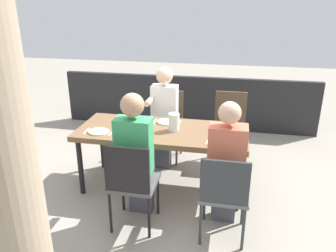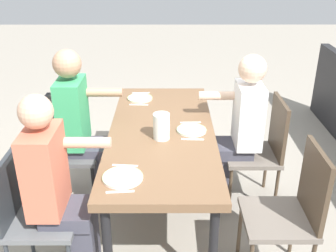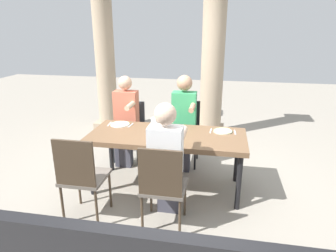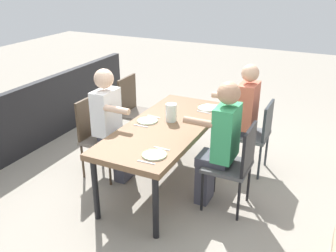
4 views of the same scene
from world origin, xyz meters
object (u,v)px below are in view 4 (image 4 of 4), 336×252
at_px(plate_1, 147,121).
at_px(water_pitcher, 171,113).
at_px(chair_mid_south, 98,132).
at_px(plate_0, 208,108).
at_px(chair_west_south, 135,108).
at_px(diner_guest_third, 241,115).
at_px(diner_man_white, 111,121).
at_px(diner_woman_green, 220,141).
at_px(plate_2, 154,155).
at_px(chair_west_north, 256,132).
at_px(dining_table, 166,131).
at_px(chair_mid_north, 236,162).

bearing_deg(plate_1, water_pitcher, 118.47).
xyz_separation_m(chair_mid_south, plate_0, (-0.80, 1.07, 0.21)).
bearing_deg(water_pitcher, chair_west_south, -126.02).
bearing_deg(plate_1, diner_guest_third, 130.25).
distance_m(diner_man_white, plate_1, 0.42).
relative_size(diner_woman_green, diner_man_white, 1.03).
bearing_deg(diner_woman_green, water_pitcher, -111.31).
height_order(chair_west_south, chair_mid_south, chair_west_south).
height_order(plate_1, water_pitcher, water_pitcher).
bearing_deg(plate_1, plate_2, 33.18).
xyz_separation_m(chair_west_south, plate_0, (0.06, 1.07, 0.19)).
bearing_deg(diner_woman_green, plate_1, -98.15).
xyz_separation_m(plate_0, plate_2, (1.36, -0.02, 0.00)).
relative_size(plate_1, water_pitcher, 1.18).
height_order(plate_1, plate_2, same).
distance_m(chair_west_north, chair_mid_south, 1.87).
bearing_deg(chair_west_south, chair_mid_south, 0.04).
xyz_separation_m(dining_table, diner_man_white, (0.12, -0.63, 0.04)).
xyz_separation_m(chair_mid_north, plate_2, (0.56, -0.62, 0.20)).
xyz_separation_m(dining_table, chair_mid_north, (0.11, 0.83, -0.13)).
distance_m(chair_west_north, chair_west_south, 1.66).
distance_m(chair_west_south, plate_2, 1.78).
bearing_deg(dining_table, plate_1, -92.55).
bearing_deg(water_pitcher, diner_man_white, -68.08).
xyz_separation_m(diner_woman_green, water_pitcher, (-0.25, -0.65, 0.10)).
xyz_separation_m(diner_guest_third, water_pitcher, (0.61, -0.63, 0.12)).
bearing_deg(diner_man_white, water_pitcher, 111.92).
height_order(dining_table, diner_woman_green, diner_woman_green).
height_order(chair_mid_south, diner_man_white, diner_man_white).
height_order(dining_table, chair_mid_north, chair_mid_north).
xyz_separation_m(diner_man_white, water_pitcher, (-0.25, 0.63, 0.12)).
distance_m(chair_mid_north, diner_guest_third, 0.90).
bearing_deg(plate_1, chair_mid_south, -78.33).
bearing_deg(dining_table, diner_guest_third, 139.56).
relative_size(dining_table, chair_mid_north, 2.06).
height_order(diner_woman_green, diner_man_white, diner_woman_green).
xyz_separation_m(dining_table, plate_1, (-0.01, -0.23, 0.07)).
bearing_deg(plate_1, chair_west_north, 124.79).
relative_size(plate_1, plate_2, 1.00).
xyz_separation_m(diner_guest_third, plate_2, (1.42, -0.42, 0.04)).
bearing_deg(chair_west_south, diner_woman_green, 59.91).
relative_size(chair_mid_north, diner_woman_green, 0.69).
bearing_deg(diner_guest_third, chair_west_north, 90.86).
xyz_separation_m(diner_man_white, diner_guest_third, (-0.86, 1.27, -0.01)).
bearing_deg(chair_mid_north, chair_mid_south, -90.00).
height_order(chair_west_south, water_pitcher, chair_west_south).
relative_size(dining_table, chair_mid_south, 2.04).
distance_m(diner_man_white, diner_guest_third, 1.53).
xyz_separation_m(chair_mid_south, water_pitcher, (-0.25, 0.84, 0.29)).
distance_m(chair_west_north, water_pitcher, 1.07).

